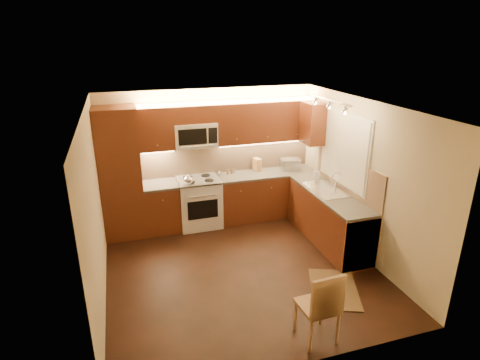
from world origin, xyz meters
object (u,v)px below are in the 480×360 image
object	(u,v)px
soap_bottle	(317,173)
stove	(199,202)
microwave	(195,135)
sink	(327,186)
dining_chair	(318,304)
knife_block	(257,164)
kettle	(188,179)
toaster_oven	(290,164)

from	to	relation	value
soap_bottle	stove	bearing A→B (deg)	-176.63
stove	microwave	size ratio (longest dim) A/B	1.21
sink	dining_chair	bearing A→B (deg)	-120.31
microwave	soap_bottle	xyz separation A→B (m)	(2.11, -0.69, -0.72)
knife_block	soap_bottle	xyz separation A→B (m)	(0.90, -0.74, -0.02)
sink	kettle	size ratio (longest dim) A/B	4.34
stove	kettle	world-z (taller)	kettle
dining_chair	microwave	bearing A→B (deg)	98.14
toaster_oven	sink	bearing A→B (deg)	-74.24
toaster_oven	soap_bottle	distance (m)	0.67
sink	kettle	world-z (taller)	kettle
sink	kettle	bearing A→B (deg)	157.44
sink	microwave	bearing A→B (deg)	147.79
sink	knife_block	size ratio (longest dim) A/B	3.49
knife_block	soap_bottle	bearing A→B (deg)	-48.86
knife_block	kettle	bearing A→B (deg)	-173.89
sink	dining_chair	xyz separation A→B (m)	(-1.30, -2.22, -0.50)
dining_chair	soap_bottle	bearing A→B (deg)	59.97
sink	toaster_oven	distance (m)	1.20
toaster_oven	dining_chair	size ratio (longest dim) A/B	0.38
stove	microwave	xyz separation A→B (m)	(0.00, 0.14, 1.26)
knife_block	dining_chair	xyz separation A→B (m)	(-0.51, -3.54, -0.55)
soap_bottle	kettle	bearing A→B (deg)	-170.53
stove	sink	size ratio (longest dim) A/B	1.07
stove	soap_bottle	size ratio (longest dim) A/B	4.56
toaster_oven	knife_block	distance (m)	0.65
microwave	dining_chair	size ratio (longest dim) A/B	0.80
stove	knife_block	distance (m)	1.35
sink	stove	bearing A→B (deg)	150.64
kettle	dining_chair	bearing A→B (deg)	-66.85
stove	sink	bearing A→B (deg)	-29.36
sink	knife_block	distance (m)	1.54
kettle	dining_chair	xyz separation A→B (m)	(0.92, -3.14, -0.54)
stove	microwave	world-z (taller)	microwave
microwave	soap_bottle	size ratio (longest dim) A/B	3.76
sink	toaster_oven	world-z (taller)	toaster_oven
sink	soap_bottle	xyz separation A→B (m)	(0.11, 0.57, 0.03)
knife_block	soap_bottle	size ratio (longest dim) A/B	1.22
soap_bottle	knife_block	bearing A→B (deg)	158.40
microwave	kettle	bearing A→B (deg)	-123.57
toaster_oven	stove	bearing A→B (deg)	-169.50
soap_bottle	dining_chair	size ratio (longest dim) A/B	0.21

